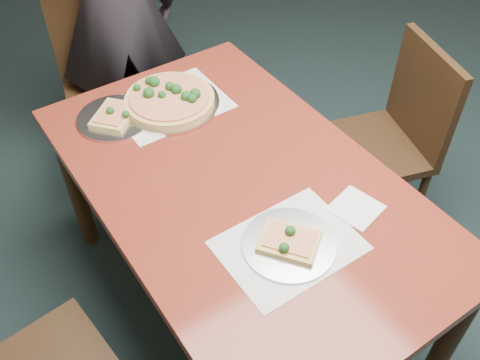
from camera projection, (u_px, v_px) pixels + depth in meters
ground at (357, 336)px, 2.19m from camera, size 8.00×8.00×0.00m
dining_table at (240, 199)px, 1.84m from camera, size 0.90×1.50×0.75m
chair_far at (107, 78)px, 2.59m from camera, size 0.52×0.52×0.91m
chair_right at (391, 134)px, 2.30m from camera, size 0.52×0.52×0.91m
diner at (115, 9)px, 2.40m from camera, size 0.70×0.54×1.69m
placemat_main at (170, 104)px, 2.06m from camera, size 0.42×0.32×0.00m
placemat_near at (289, 245)px, 1.58m from camera, size 0.40×0.30×0.00m
pizza_pan at (170, 99)px, 2.05m from camera, size 0.38×0.38×0.07m
slice_plate_near at (289, 243)px, 1.57m from camera, size 0.28×0.28×0.06m
slice_plate_far at (114, 117)px, 1.99m from camera, size 0.28×0.28×0.06m
napkin at (356, 208)px, 1.68m from camera, size 0.17×0.17×0.01m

